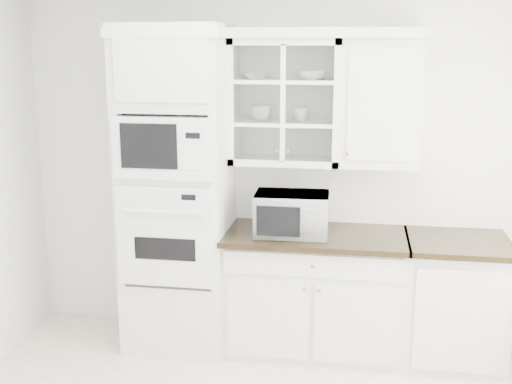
# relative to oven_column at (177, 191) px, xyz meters

# --- Properties ---
(room_shell) EXTENTS (4.00, 3.50, 2.70)m
(room_shell) POSITION_rel_oven_column_xyz_m (0.75, -0.99, 0.58)
(room_shell) COLOR white
(room_shell) RESTS_ON ground
(oven_column) EXTENTS (0.76, 0.68, 2.40)m
(oven_column) POSITION_rel_oven_column_xyz_m (0.00, 0.00, 0.00)
(oven_column) COLOR silver
(oven_column) RESTS_ON ground
(base_cabinet_run) EXTENTS (1.32, 0.67, 0.92)m
(base_cabinet_run) POSITION_rel_oven_column_xyz_m (1.03, 0.03, -0.74)
(base_cabinet_run) COLOR silver
(base_cabinet_run) RESTS_ON ground
(extra_base_cabinet) EXTENTS (0.72, 0.67, 0.92)m
(extra_base_cabinet) POSITION_rel_oven_column_xyz_m (2.03, 0.03, -0.74)
(extra_base_cabinet) COLOR silver
(extra_base_cabinet) RESTS_ON ground
(upper_cabinet_glass) EXTENTS (0.80, 0.33, 0.90)m
(upper_cabinet_glass) POSITION_rel_oven_column_xyz_m (0.78, 0.17, 0.65)
(upper_cabinet_glass) COLOR silver
(upper_cabinet_glass) RESTS_ON room_shell
(upper_cabinet_solid) EXTENTS (0.55, 0.33, 0.90)m
(upper_cabinet_solid) POSITION_rel_oven_column_xyz_m (1.46, 0.17, 0.65)
(upper_cabinet_solid) COLOR silver
(upper_cabinet_solid) RESTS_ON room_shell
(crown_molding) EXTENTS (2.14, 0.38, 0.07)m
(crown_molding) POSITION_rel_oven_column_xyz_m (0.68, 0.14, 1.14)
(crown_molding) COLOR white
(crown_molding) RESTS_ON room_shell
(countertop_microwave) EXTENTS (0.53, 0.45, 0.30)m
(countertop_microwave) POSITION_rel_oven_column_xyz_m (0.86, -0.02, -0.13)
(countertop_microwave) COLOR white
(countertop_microwave) RESTS_ON base_cabinet_run
(bowl_a) EXTENTS (0.21, 0.21, 0.05)m
(bowl_a) POSITION_rel_oven_column_xyz_m (0.56, 0.18, 0.83)
(bowl_a) COLOR white
(bowl_a) RESTS_ON upper_cabinet_glass
(bowl_b) EXTENTS (0.26, 0.26, 0.07)m
(bowl_b) POSITION_rel_oven_column_xyz_m (0.97, 0.16, 0.84)
(bowl_b) COLOR white
(bowl_b) RESTS_ON upper_cabinet_glass
(cup_a) EXTENTS (0.16, 0.16, 0.11)m
(cup_a) POSITION_rel_oven_column_xyz_m (0.60, 0.19, 0.57)
(cup_a) COLOR white
(cup_a) RESTS_ON upper_cabinet_glass
(cup_b) EXTENTS (0.14, 0.14, 0.10)m
(cup_b) POSITION_rel_oven_column_xyz_m (0.89, 0.18, 0.56)
(cup_b) COLOR white
(cup_b) RESTS_ON upper_cabinet_glass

